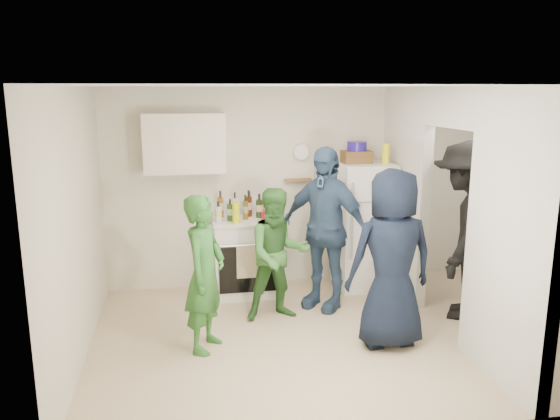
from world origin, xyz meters
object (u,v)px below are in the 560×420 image
object	(u,v)px
person_green_left	(205,274)
person_nook	(464,231)
stove	(245,256)
person_green_center	(278,255)
person_denim	(324,229)
blue_bowl	(357,146)
yellow_cup_stack_top	(386,154)
fridge	(363,226)
person_navy	(391,259)
wicker_basket	(357,157)

from	to	relation	value
person_green_left	person_nook	bearing A→B (deg)	-58.22
person_green_left	stove	bearing A→B (deg)	4.42
person_green_center	person_denim	size ratio (longest dim) A/B	0.78
blue_bowl	yellow_cup_stack_top	xyz separation A→B (m)	(0.32, -0.15, -0.08)
stove	person_green_center	size ratio (longest dim) A/B	0.65
person_green_left	yellow_cup_stack_top	bearing A→B (deg)	-34.81
stove	blue_bowl	size ratio (longest dim) A/B	3.93
stove	person_denim	size ratio (longest dim) A/B	0.51
yellow_cup_stack_top	fridge	bearing A→B (deg)	155.56
blue_bowl	person_nook	bearing A→B (deg)	-52.61
person_green_left	person_denim	distance (m)	1.62
yellow_cup_stack_top	person_navy	world-z (taller)	yellow_cup_stack_top
person_green_center	person_nook	xyz separation A→B (m)	(2.00, -0.28, 0.25)
fridge	person_nook	size ratio (longest dim) A/B	0.81
yellow_cup_stack_top	stove	bearing A→B (deg)	175.68
fridge	yellow_cup_stack_top	size ratio (longest dim) A/B	6.34
yellow_cup_stack_top	person_nook	size ratio (longest dim) A/B	0.13
person_green_center	person_denim	distance (m)	0.65
fridge	blue_bowl	world-z (taller)	blue_bowl
blue_bowl	person_green_left	distance (m)	2.63
stove	wicker_basket	xyz separation A→B (m)	(1.40, 0.02, 1.19)
person_denim	fridge	bearing A→B (deg)	85.46
fridge	person_navy	bearing A→B (deg)	-99.62
fridge	person_green_center	distance (m)	1.47
wicker_basket	person_navy	xyz separation A→B (m)	(-0.17, -1.67, -0.78)
person_green_center	person_denim	xyz separation A→B (m)	(0.57, 0.23, 0.21)
person_green_left	person_nook	distance (m)	2.84
stove	person_navy	bearing A→B (deg)	-53.42
person_navy	blue_bowl	bearing A→B (deg)	-97.76
fridge	person_green_left	size ratio (longest dim) A/B	1.04
wicker_basket	blue_bowl	world-z (taller)	blue_bowl
wicker_basket	yellow_cup_stack_top	distance (m)	0.36
person_green_left	person_navy	size ratio (longest dim) A/B	0.87
person_denim	yellow_cup_stack_top	bearing A→B (deg)	72.84
wicker_basket	yellow_cup_stack_top	size ratio (longest dim) A/B	1.40
person_green_center	person_denim	bearing A→B (deg)	16.88
yellow_cup_stack_top	person_nook	bearing A→B (deg)	-60.96
blue_bowl	person_nook	world-z (taller)	person_nook
stove	yellow_cup_stack_top	bearing A→B (deg)	-4.32
yellow_cup_stack_top	person_green_center	bearing A→B (deg)	-154.32
wicker_basket	person_denim	bearing A→B (deg)	-132.44
wicker_basket	person_navy	size ratio (longest dim) A/B	0.20
yellow_cup_stack_top	person_denim	bearing A→B (deg)	-152.11
wicker_basket	person_green_left	xyz separation A→B (m)	(-1.95, -1.44, -0.90)
fridge	person_green_left	bearing A→B (deg)	-145.82
person_navy	wicker_basket	bearing A→B (deg)	-97.76
wicker_basket	person_navy	world-z (taller)	person_navy
wicker_basket	person_green_center	world-z (taller)	wicker_basket
person_nook	person_green_left	bearing A→B (deg)	-48.95
blue_bowl	person_denim	size ratio (longest dim) A/B	0.13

